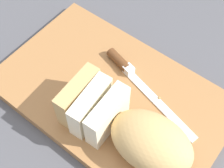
# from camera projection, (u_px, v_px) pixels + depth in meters

# --- Properties ---
(ground_plane) EXTENTS (3.00, 3.00, 0.00)m
(ground_plane) POSITION_uv_depth(u_px,v_px,m) (112.00, 98.00, 0.65)
(ground_plane) COLOR #4C4C51
(cutting_board) EXTENTS (0.48, 0.31, 0.03)m
(cutting_board) POSITION_uv_depth(u_px,v_px,m) (112.00, 95.00, 0.64)
(cutting_board) COLOR #9E6B3D
(cutting_board) RESTS_ON ground_plane
(bread_loaf) EXTENTS (0.25, 0.11, 0.08)m
(bread_loaf) POSITION_uv_depth(u_px,v_px,m) (129.00, 129.00, 0.54)
(bread_loaf) COLOR tan
(bread_loaf) RESTS_ON cutting_board
(bread_knife) EXTENTS (0.25, 0.09, 0.02)m
(bread_knife) POSITION_uv_depth(u_px,v_px,m) (129.00, 72.00, 0.65)
(bread_knife) COLOR silver
(bread_knife) RESTS_ON cutting_board
(crumb_near_knife) EXTENTS (0.00, 0.00, 0.00)m
(crumb_near_knife) POSITION_uv_depth(u_px,v_px,m) (122.00, 122.00, 0.59)
(crumb_near_knife) COLOR tan
(crumb_near_knife) RESTS_ON cutting_board
(crumb_near_loaf) EXTENTS (0.01, 0.01, 0.01)m
(crumb_near_loaf) POSITION_uv_depth(u_px,v_px,m) (159.00, 98.00, 0.62)
(crumb_near_loaf) COLOR tan
(crumb_near_loaf) RESTS_ON cutting_board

